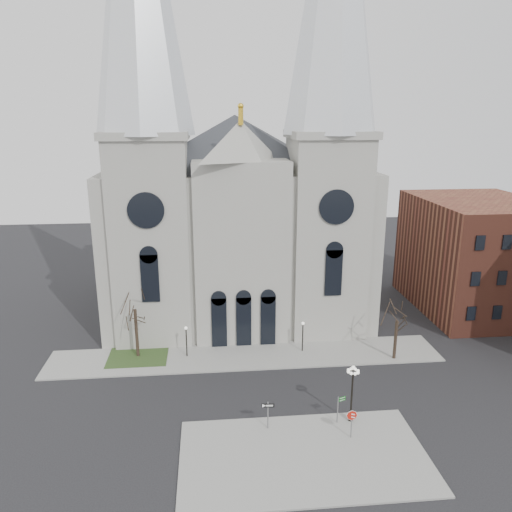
{
  "coord_description": "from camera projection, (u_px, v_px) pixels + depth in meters",
  "views": [
    {
      "loc": [
        -3.49,
        -35.39,
        24.0
      ],
      "look_at": [
        0.78,
        8.0,
        11.61
      ],
      "focal_mm": 35.0,
      "sensor_mm": 36.0,
      "label": 1
    }
  ],
  "objects": [
    {
      "name": "stop_sign",
      "position": [
        352.0,
        418.0,
        37.81
      ],
      "size": [
        0.79,
        0.37,
        2.36
      ],
      "rotation": [
        0.0,
        0.0,
        -0.42
      ],
      "color": "slate",
      "rests_on": "sidewalk_near"
    },
    {
      "name": "tree_right",
      "position": [
        397.0,
        318.0,
        49.57
      ],
      "size": [
        3.2,
        3.2,
        6.0
      ],
      "color": "black",
      "rests_on": "ground"
    },
    {
      "name": "one_way_sign",
      "position": [
        268.0,
        411.0,
        38.97
      ],
      "size": [
        1.02,
        0.11,
        2.32
      ],
      "rotation": [
        0.0,
        0.0,
        -0.07
      ],
      "color": "slate",
      "rests_on": "sidewalk_near"
    },
    {
      "name": "sidewalk_far",
      "position": [
        246.0,
        356.0,
        51.28
      ],
      "size": [
        40.0,
        6.0,
        0.14
      ],
      "primitive_type": "cube",
      "color": "gray",
      "rests_on": "ground"
    },
    {
      "name": "bg_building_brick",
      "position": [
        476.0,
        255.0,
        62.73
      ],
      "size": [
        14.0,
        18.0,
        14.0
      ],
      "primitive_type": "cube",
      "color": "brown",
      "rests_on": "ground"
    },
    {
      "name": "tree_left",
      "position": [
        135.0,
        306.0,
        49.69
      ],
      "size": [
        3.2,
        3.2,
        7.5
      ],
      "color": "black",
      "rests_on": "ground"
    },
    {
      "name": "globe_lamp",
      "position": [
        352.0,
        386.0,
        39.58
      ],
      "size": [
        1.14,
        1.14,
        4.89
      ],
      "rotation": [
        0.0,
        0.0,
        0.09
      ],
      "color": "black",
      "rests_on": "sidewalk_near"
    },
    {
      "name": "sidewalk_near",
      "position": [
        304.0,
        456.0,
        36.24
      ],
      "size": [
        18.0,
        10.0,
        0.14
      ],
      "primitive_type": "cube",
      "color": "gray",
      "rests_on": "ground"
    },
    {
      "name": "ground",
      "position": [
        256.0,
        419.0,
        40.76
      ],
      "size": [
        160.0,
        160.0,
        0.0
      ],
      "primitive_type": "plane",
      "color": "black",
      "rests_on": "ground"
    },
    {
      "name": "ped_lamp_right",
      "position": [
        303.0,
        331.0,
        51.7
      ],
      "size": [
        0.32,
        0.32,
        3.26
      ],
      "color": "black",
      "rests_on": "sidewalk_far"
    },
    {
      "name": "street_name_sign",
      "position": [
        339.0,
        407.0,
        39.8
      ],
      "size": [
        0.7,
        0.3,
        2.3
      ],
      "rotation": [
        0.0,
        0.0,
        0.35
      ],
      "color": "slate",
      "rests_on": "sidewalk_near"
    },
    {
      "name": "grass_patch",
      "position": [
        138.0,
        356.0,
        51.19
      ],
      "size": [
        6.0,
        5.0,
        0.18
      ],
      "primitive_type": "cube",
      "color": "#2B441D",
      "rests_on": "ground"
    },
    {
      "name": "cathedral",
      "position": [
        237.0,
        164.0,
        57.6
      ],
      "size": [
        33.0,
        26.66,
        54.0
      ],
      "color": "#9D9B92",
      "rests_on": "ground"
    },
    {
      "name": "ped_lamp_left",
      "position": [
        186.0,
        336.0,
        50.57
      ],
      "size": [
        0.32,
        0.32,
        3.26
      ],
      "color": "black",
      "rests_on": "sidewalk_far"
    }
  ]
}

